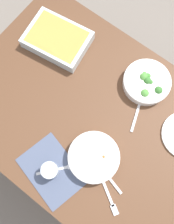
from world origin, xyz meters
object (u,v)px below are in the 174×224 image
at_px(broccoli_bowl, 147,82).
at_px(drink_cup, 51,170).
at_px(stew_bowl, 94,157).
at_px(baking_dish, 57,39).
at_px(spoon_by_stew, 105,172).
at_px(fork_on_table, 110,198).
at_px(spoon_by_broccoli, 138,109).
at_px(spoon_spare, 61,168).

xyz_separation_m(broccoli_bowl, drink_cup, (0.10, 0.59, 0.01)).
bearing_deg(stew_bowl, baking_dish, -35.65).
bearing_deg(spoon_by_stew, drink_cup, 35.46).
bearing_deg(fork_on_table, spoon_by_broccoli, -72.41).
xyz_separation_m(spoon_by_stew, spoon_by_broccoli, (0.05, -0.33, 0.00)).
bearing_deg(spoon_by_stew, stew_bowl, -14.75).
xyz_separation_m(spoon_by_stew, fork_on_table, (-0.08, 0.07, -0.00)).
bearing_deg(baking_dish, spoon_spare, 130.42).
height_order(baking_dish, drink_cup, drink_cup).
xyz_separation_m(baking_dish, spoon_spare, (-0.40, 0.47, -0.03)).
height_order(stew_bowl, spoon_by_stew, stew_bowl).
distance_m(drink_cup, fork_on_table, 0.28).
distance_m(spoon_by_broccoli, spoon_spare, 0.44).
relative_size(drink_cup, spoon_by_broccoli, 0.49).
height_order(baking_dish, spoon_by_stew, baking_dish).
height_order(broccoli_bowl, spoon_by_broccoli, broccoli_bowl).
relative_size(drink_cup, spoon_spare, 0.58).
relative_size(spoon_by_broccoli, fork_on_table, 1.06).
relative_size(baking_dish, drink_cup, 3.87).
relative_size(spoon_by_broccoli, spoon_spare, 1.18).
xyz_separation_m(spoon_by_stew, spoon_spare, (0.16, 0.10, 0.00)).
bearing_deg(spoon_spare, broccoli_bowl, -97.56).
height_order(drink_cup, spoon_spare, drink_cup).
relative_size(broccoli_bowl, spoon_by_broccoli, 1.32).
distance_m(stew_bowl, spoon_spare, 0.15).
height_order(broccoli_bowl, spoon_spare, broccoli_bowl).
distance_m(stew_bowl, broccoli_bowl, 0.43).
relative_size(stew_bowl, spoon_by_stew, 1.30).
bearing_deg(spoon_by_stew, broccoli_bowl, -78.78).
bearing_deg(stew_bowl, fork_on_table, 149.23).
bearing_deg(spoon_by_stew, spoon_spare, 32.27).
xyz_separation_m(drink_cup, spoon_by_stew, (-0.19, -0.14, -0.03)).
distance_m(spoon_by_stew, fork_on_table, 0.11).
distance_m(spoon_by_broccoli, fork_on_table, 0.42).
bearing_deg(broccoli_bowl, spoon_by_broccoli, 108.62).
xyz_separation_m(stew_bowl, spoon_by_stew, (-0.08, 0.02, -0.03)).
relative_size(stew_bowl, fork_on_table, 1.41).
height_order(spoon_by_broccoli, fork_on_table, spoon_by_broccoli).
bearing_deg(spoon_spare, spoon_by_stew, -147.73).
bearing_deg(baking_dish, drink_cup, 126.54).
distance_m(baking_dish, fork_on_table, 0.78).
height_order(spoon_by_stew, spoon_spare, same).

